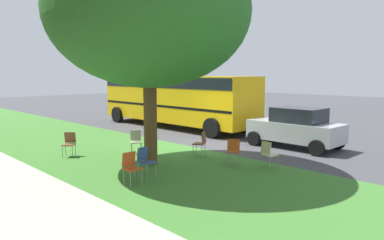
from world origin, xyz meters
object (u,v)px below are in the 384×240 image
Objects in this scene: chair_1 at (234,149)px; chair_2 at (268,153)px; street_tree at (149,12)px; chair_5 at (201,142)px; school_bus at (175,96)px; chair_4 at (145,160)px; parked_car at (296,127)px; chair_0 at (69,142)px; chair_3 at (136,140)px; chair_6 at (131,166)px.

chair_2 is (-1.06, -0.40, 0.00)m from chair_1.
chair_2 is at bearing -143.63° from street_tree.
chair_5 is 0.08× the size of school_bus.
parked_car is (-0.84, -7.00, 0.32)m from chair_4.
school_bus reaches higher than chair_4.
street_tree is at bearing 42.63° from chair_1.
chair_0 is 7.12m from chair_2.
chair_3 is at bearing -31.01° from chair_4.
street_tree reaches higher than chair_4.
parked_car reaches higher than chair_1.
school_bus is (7.02, -7.42, 1.24)m from chair_4.
chair_3 is at bearing 36.01° from chair_5.
chair_2 is 2.80m from chair_5.
chair_0 is 1.00× the size of chair_6.
chair_4 is (1.96, 3.37, 0.00)m from chair_2.
street_tree is at bearing 159.92° from chair_3.
chair_0 is 1.00× the size of chair_1.
chair_1 is at bearing -146.69° from chair_0.
chair_4 is at bearing -67.20° from chair_6.
chair_1 is 1.00× the size of chair_2.
street_tree is 4.90m from chair_5.
chair_4 is at bearing 83.18° from parked_car.
parked_car is at bearing -124.89° from chair_3.
school_bus is (2.90, -7.76, 1.24)m from chair_0.
chair_0 is 4.13m from chair_4.
chair_5 is 4.04m from chair_6.
parked_car is 0.36× the size of school_bus.
chair_2 is (-3.10, -2.28, -4.42)m from street_tree.
street_tree is 5.86m from chair_2.
chair_4 is 10.29m from school_bus.
chair_2 is 0.08× the size of school_bus.
chair_2 is 0.24× the size of parked_car.
chair_0 is 1.00× the size of chair_2.
chair_3 is at bearing -37.52° from chair_6.
chair_0 is (2.98, 1.42, -4.42)m from street_tree.
chair_3 is 6.45m from parked_car.
chair_5 is (2.80, 0.19, 0.00)m from chair_2.
chair_2 is 9.93m from school_bus.
chair_0 is at bearing 33.31° from chair_1.
chair_4 is at bearing 136.25° from street_tree.
chair_2 is at bearing -176.14° from chair_5.
chair_1 is at bearing -137.37° from street_tree.
chair_6 is 11.00m from school_bus.
chair_0 is at bearing 46.97° from chair_5.
chair_6 is 0.08× the size of school_bus.
chair_0 is at bearing 31.36° from chair_2.
chair_2 is 5.09m from chair_3.
parked_car is at bearing -89.05° from chair_1.
street_tree is 8.35× the size of chair_3.
chair_1 and chair_3 have the same top height.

